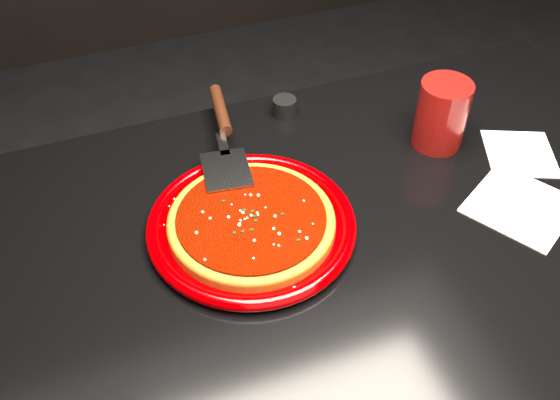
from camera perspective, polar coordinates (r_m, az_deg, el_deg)
The scene contains 12 objects.
table at distance 1.32m, azimuth 6.25°, elevation -13.64°, with size 1.20×0.80×0.75m, color black.
plate at distance 1.00m, azimuth -2.62°, elevation -2.28°, with size 0.34×0.34×0.02m, color #7F0000.
pizza_crust at distance 1.00m, azimuth -2.63°, elevation -2.13°, with size 0.27×0.27×0.01m, color brown.
pizza_crust_rim at distance 0.99m, azimuth -2.64°, elevation -1.87°, with size 0.27×0.27×0.02m, color brown.
pizza_sauce at distance 0.99m, azimuth -2.65°, elevation -1.67°, with size 0.24×0.24×0.01m, color #610C00.
parmesan_dusting at distance 0.98m, azimuth -2.66°, elevation -1.40°, with size 0.23×0.23×0.01m, color beige, non-canonical shape.
basil_flecks at distance 0.98m, azimuth -2.66°, elevation -1.44°, with size 0.21×0.21×0.00m, color black, non-canonical shape.
pizza_server at distance 1.12m, azimuth -5.13°, elevation 5.92°, with size 0.09×0.33×0.03m, color silver, non-canonical shape.
cup at distance 1.17m, azimuth 14.55°, elevation 7.59°, with size 0.09×0.09×0.13m, color maroon.
napkin_a at distance 1.12m, azimuth 21.11°, elevation -0.50°, with size 0.15×0.15×0.00m, color silver.
napkin_b at distance 1.22m, azimuth 21.07°, elevation 3.98°, with size 0.12×0.13×0.00m, color silver.
ramekin at distance 1.23m, azimuth 0.42°, elevation 8.52°, with size 0.05×0.05×0.04m, color black.
Camera 1 is at (-0.37, -0.60, 1.49)m, focal length 40.00 mm.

